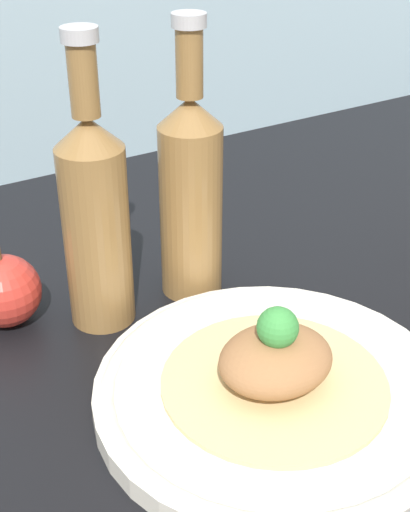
{
  "coord_description": "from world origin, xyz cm",
  "views": [
    {
      "loc": [
        -28.93,
        -38.07,
        40.65
      ],
      "look_at": [
        -1.57,
        7.04,
        9.77
      ],
      "focal_mm": 50.0,
      "sensor_mm": 36.0,
      "label": 1
    }
  ],
  "objects_px": {
    "plate": "(274,391)",
    "apple": "(4,291)",
    "cider_bottle_left": "(95,216)",
    "plated_food": "(275,364)",
    "cider_bottle_right": "(191,191)"
  },
  "relations": [
    {
      "from": "plate",
      "to": "cider_bottle_right",
      "type": "distance_m",
      "value": 0.21
    },
    {
      "from": "plate",
      "to": "apple",
      "type": "height_order",
      "value": "apple"
    },
    {
      "from": "cider_bottle_right",
      "to": "apple",
      "type": "bearing_deg",
      "value": 167.71
    },
    {
      "from": "plate",
      "to": "cider_bottle_left",
      "type": "distance_m",
      "value": 0.22
    },
    {
      "from": "cider_bottle_left",
      "to": "cider_bottle_right",
      "type": "relative_size",
      "value": 1.0
    },
    {
      "from": "plate",
      "to": "plated_food",
      "type": "distance_m",
      "value": 0.03
    },
    {
      "from": "plate",
      "to": "cider_bottle_left",
      "type": "height_order",
      "value": "cider_bottle_left"
    },
    {
      "from": "cider_bottle_left",
      "to": "cider_bottle_right",
      "type": "distance_m",
      "value": 0.1
    },
    {
      "from": "plate",
      "to": "plated_food",
      "type": "xyz_separation_m",
      "value": [
        -0.0,
        0.0,
        0.03
      ]
    },
    {
      "from": "cider_bottle_left",
      "to": "cider_bottle_right",
      "type": "xyz_separation_m",
      "value": [
        0.1,
        0.0,
        0.0
      ]
    },
    {
      "from": "cider_bottle_left",
      "to": "plate",
      "type": "bearing_deg",
      "value": -69.81
    },
    {
      "from": "apple",
      "to": "cider_bottle_left",
      "type": "bearing_deg",
      "value": -25.79
    },
    {
      "from": "plated_food",
      "to": "apple",
      "type": "bearing_deg",
      "value": 123.64
    },
    {
      "from": "plated_food",
      "to": "cider_bottle_right",
      "type": "relative_size",
      "value": 0.67
    },
    {
      "from": "cider_bottle_left",
      "to": "apple",
      "type": "distance_m",
      "value": 0.12
    }
  ]
}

